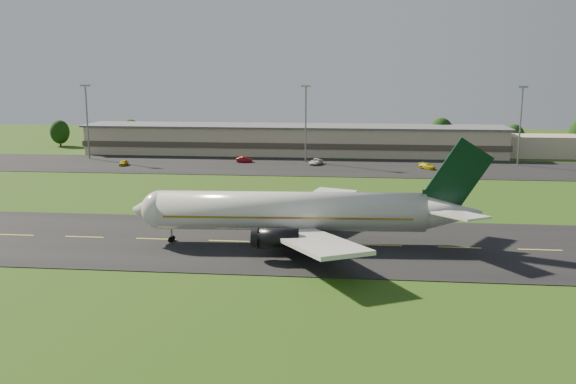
# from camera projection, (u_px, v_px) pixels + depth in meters

# --- Properties ---
(ground) EXTENTS (360.00, 360.00, 0.00)m
(ground) POSITION_uv_depth(u_px,v_px,m) (229.00, 242.00, 93.70)
(ground) COLOR #234110
(ground) RESTS_ON ground
(taxiway) EXTENTS (220.00, 30.00, 0.10)m
(taxiway) POSITION_uv_depth(u_px,v_px,m) (229.00, 241.00, 93.69)
(taxiway) COLOR black
(taxiway) RESTS_ON ground
(apron) EXTENTS (260.00, 30.00, 0.10)m
(apron) POSITION_uv_depth(u_px,v_px,m) (284.00, 166.00, 163.95)
(apron) COLOR black
(apron) RESTS_ON ground
(airliner) EXTENTS (51.30, 42.12, 15.57)m
(airliner) POSITION_uv_depth(u_px,v_px,m) (297.00, 212.00, 91.82)
(airliner) COLOR silver
(airliner) RESTS_ON ground
(terminal) EXTENTS (145.00, 16.00, 8.40)m
(terminal) POSITION_uv_depth(u_px,v_px,m) (315.00, 141.00, 186.14)
(terminal) COLOR tan
(terminal) RESTS_ON ground
(light_mast_west) EXTENTS (2.40, 1.20, 20.35)m
(light_mast_west) POSITION_uv_depth(u_px,v_px,m) (87.00, 113.00, 174.93)
(light_mast_west) COLOR gray
(light_mast_west) RESTS_ON ground
(light_mast_centre) EXTENTS (2.40, 1.20, 20.35)m
(light_mast_centre) POSITION_uv_depth(u_px,v_px,m) (306.00, 114.00, 168.80)
(light_mast_centre) COLOR gray
(light_mast_centre) RESTS_ON ground
(light_mast_east) EXTENTS (2.40, 1.20, 20.35)m
(light_mast_east) POSITION_uv_depth(u_px,v_px,m) (521.00, 116.00, 163.18)
(light_mast_east) COLOR gray
(light_mast_east) RESTS_ON ground
(tree_line) EXTENTS (195.80, 9.57, 10.84)m
(tree_line) POSITION_uv_depth(u_px,v_px,m) (423.00, 135.00, 191.88)
(tree_line) COLOR black
(tree_line) RESTS_ON ground
(service_vehicle_a) EXTENTS (1.76, 4.03, 1.35)m
(service_vehicle_a) POSITION_uv_depth(u_px,v_px,m) (124.00, 163.00, 164.95)
(service_vehicle_a) COLOR gold
(service_vehicle_a) RESTS_ON apron
(service_vehicle_b) EXTENTS (4.51, 2.18, 1.42)m
(service_vehicle_b) POSITION_uv_depth(u_px,v_px,m) (244.00, 160.00, 170.39)
(service_vehicle_b) COLOR maroon
(service_vehicle_b) RESTS_ON apron
(service_vehicle_c) EXTENTS (3.70, 5.86, 1.51)m
(service_vehicle_c) POSITION_uv_depth(u_px,v_px,m) (316.00, 162.00, 166.56)
(service_vehicle_c) COLOR silver
(service_vehicle_c) RESTS_ON apron
(service_vehicle_d) EXTENTS (4.58, 5.01, 1.41)m
(service_vehicle_d) POSITION_uv_depth(u_px,v_px,m) (427.00, 166.00, 159.21)
(service_vehicle_d) COLOR #CFBE0C
(service_vehicle_d) RESTS_ON apron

